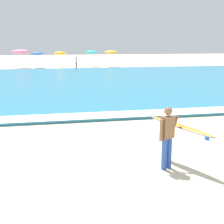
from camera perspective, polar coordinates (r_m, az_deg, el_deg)
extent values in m
plane|color=beige|center=(8.63, -13.20, -11.17)|extent=(160.00, 160.00, 0.00)
cube|color=teal|center=(27.55, -12.37, 5.18)|extent=(120.00, 28.00, 0.14)
cube|color=white|center=(14.32, -12.73, -1.04)|extent=(120.00, 1.34, 0.01)
cylinder|color=#284CA3|center=(8.79, 9.32, -7.44)|extent=(0.15, 0.15, 0.88)
cylinder|color=#284CA3|center=(8.92, 10.17, -7.18)|extent=(0.15, 0.15, 0.88)
cube|color=brown|center=(8.64, 9.92, -2.69)|extent=(0.40, 0.34, 0.60)
sphere|color=brown|center=(8.53, 10.03, 0.17)|extent=(0.22, 0.22, 0.22)
cylinder|color=brown|center=(8.49, 8.83, -3.26)|extent=(0.10, 0.10, 0.58)
cylinder|color=brown|center=(8.84, 11.06, -2.25)|extent=(0.32, 0.22, 0.51)
ellipsoid|color=orange|center=(9.01, 12.14, -2.48)|extent=(1.18, 2.18, 0.20)
ellipsoid|color=blue|center=(9.01, 12.13, -2.59)|extent=(1.24, 2.27, 0.16)
cube|color=blue|center=(8.49, 16.67, -4.46)|extent=(0.08, 0.14, 0.14)
cylinder|color=beige|center=(44.46, -15.97, 8.91)|extent=(0.05, 0.05, 2.09)
ellipsoid|color=pink|center=(44.41, -16.06, 10.36)|extent=(2.30, 2.30, 0.55)
cylinder|color=beige|center=(44.65, -13.19, 8.90)|extent=(0.05, 0.05, 1.83)
ellipsoid|color=blue|center=(44.61, -13.26, 10.15)|extent=(1.71, 1.72, 0.47)
cylinder|color=beige|center=(46.00, -9.24, 9.14)|extent=(0.05, 0.05, 1.79)
ellipsoid|color=#F4A31E|center=(45.95, -9.28, 10.34)|extent=(1.72, 1.75, 0.63)
cylinder|color=beige|center=(46.08, -3.67, 9.39)|extent=(0.05, 0.05, 1.98)
ellipsoid|color=#19ADB2|center=(46.04, -3.69, 10.69)|extent=(1.84, 1.84, 0.38)
cylinder|color=beige|center=(45.32, -0.20, 9.36)|extent=(0.05, 0.05, 1.97)
ellipsoid|color=#F4A31E|center=(45.27, -0.20, 10.68)|extent=(1.76, 1.78, 0.48)
cylinder|color=#383842|center=(43.02, -6.42, 8.37)|extent=(0.20, 0.20, 0.84)
cube|color=white|center=(42.97, -6.44, 9.29)|extent=(0.32, 0.20, 0.54)
sphere|color=brown|center=(42.96, -6.45, 9.78)|extent=(0.20, 0.20, 0.20)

